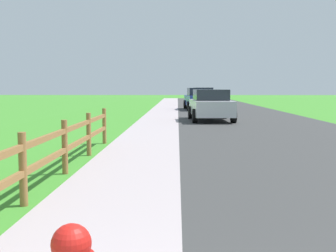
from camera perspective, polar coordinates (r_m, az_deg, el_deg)
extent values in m
plane|color=#3E8A2B|center=(25.81, 1.42, 1.77)|extent=(120.00, 120.00, 0.00)
cube|color=#383838|center=(28.04, 8.59, 2.01)|extent=(7.00, 66.00, 0.01)
cube|color=#AB9DA0|center=(27.96, -4.75, 2.04)|extent=(6.00, 66.00, 0.01)
cube|color=#3E8A2B|center=(28.16, -7.79, 2.04)|extent=(5.00, 66.00, 0.00)
sphere|color=red|center=(2.67, -13.24, -15.60)|extent=(0.25, 0.25, 0.25)
cube|color=#A91511|center=(2.64, -13.28, -13.97)|extent=(0.04, 0.04, 0.04)
cylinder|color=olive|center=(5.98, -19.44, -5.71)|extent=(0.11, 0.11, 1.03)
cylinder|color=olive|center=(7.94, -14.10, -2.87)|extent=(0.11, 0.11, 1.03)
cylinder|color=olive|center=(9.96, -10.91, -1.16)|extent=(0.11, 0.11, 1.03)
cylinder|color=olive|center=(12.00, -8.81, -0.02)|extent=(0.11, 0.11, 1.03)
cube|color=olive|center=(6.96, -16.38, -4.51)|extent=(0.07, 10.46, 0.09)
cube|color=olive|center=(6.91, -16.46, -1.57)|extent=(0.07, 10.46, 0.09)
cube|color=#B7BABF|center=(20.23, 5.93, 2.55)|extent=(1.96, 4.31, 0.72)
cube|color=#1E232B|center=(20.27, 5.92, 4.31)|extent=(1.66, 2.19, 0.52)
cylinder|color=black|center=(21.46, 3.13, 1.90)|extent=(0.25, 0.66, 0.65)
cylinder|color=black|center=(21.67, 7.82, 1.90)|extent=(0.25, 0.66, 0.65)
cylinder|color=black|center=(18.85, 3.74, 1.42)|extent=(0.25, 0.66, 0.65)
cylinder|color=black|center=(19.09, 9.05, 1.41)|extent=(0.25, 0.66, 0.65)
cube|color=navy|center=(29.99, 4.41, 3.52)|extent=(2.17, 4.57, 0.76)
cube|color=#1E232B|center=(30.09, 4.39, 4.77)|extent=(1.78, 2.09, 0.54)
cylinder|color=black|center=(31.28, 2.40, 3.00)|extent=(0.26, 0.66, 0.65)
cylinder|color=black|center=(31.50, 5.79, 2.99)|extent=(0.26, 0.66, 0.65)
cylinder|color=black|center=(28.53, 2.88, 2.77)|extent=(0.26, 0.66, 0.65)
cylinder|color=black|center=(28.77, 6.59, 2.76)|extent=(0.26, 0.66, 0.65)
cube|color=white|center=(39.31, 4.83, 3.97)|extent=(2.20, 4.70, 0.73)
cube|color=#1E232B|center=(39.17, 4.86, 4.91)|extent=(1.79, 2.26, 0.57)
cylinder|color=black|center=(40.60, 3.25, 3.58)|extent=(0.28, 0.72, 0.70)
cylinder|color=black|center=(40.85, 5.83, 3.57)|extent=(0.28, 0.72, 0.70)
cylinder|color=black|center=(37.79, 3.74, 3.45)|extent=(0.28, 0.72, 0.70)
cylinder|color=black|center=(38.06, 6.50, 3.44)|extent=(0.28, 0.72, 0.70)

